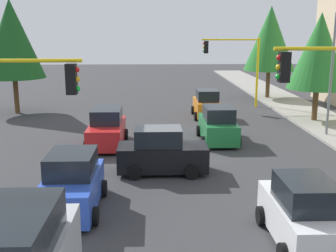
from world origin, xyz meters
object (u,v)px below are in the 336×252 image
(traffic_signal_near_right, at_px, (0,104))
(car_black, at_px, (162,152))
(car_white, at_px, (303,214))
(tree_roadside_far, at_px, (270,39))
(car_green, at_px, (218,125))
(car_blue, at_px, (72,184))
(car_orange, at_px, (207,105))
(street_lamp_curbside, at_px, (335,62))
(car_red, at_px, (107,129))
(tree_roadside_mid, at_px, (319,51))
(traffic_signal_far_left, at_px, (235,58))
(tree_opposite_side, at_px, (12,39))

(traffic_signal_near_right, relative_size, car_black, 1.37)
(traffic_signal_near_right, distance_m, car_white, 9.75)
(tree_roadside_far, height_order, car_green, tree_roadside_far)
(car_blue, bearing_deg, traffic_signal_near_right, -82.76)
(car_orange, bearing_deg, street_lamp_curbside, 44.53)
(car_white, bearing_deg, traffic_signal_near_right, -104.57)
(car_red, distance_m, car_white, 12.77)
(car_blue, relative_size, car_orange, 1.04)
(traffic_signal_near_right, xyz_separation_m, car_green, (-9.18, 8.37, -2.81))
(traffic_signal_near_right, height_order, tree_roadside_mid, tree_roadside_mid)
(traffic_signal_near_right, xyz_separation_m, street_lamp_curbside, (-9.61, 14.82, 0.64))
(traffic_signal_far_left, xyz_separation_m, car_white, (22.35, -2.26, -3.00))
(tree_roadside_mid, distance_m, car_red, 14.86)
(traffic_signal_far_left, height_order, car_blue, traffic_signal_far_left)
(car_green, bearing_deg, tree_roadside_far, 155.49)
(street_lamp_curbside, relative_size, tree_roadside_far, 0.86)
(car_green, relative_size, car_orange, 1.11)
(traffic_signal_near_right, bearing_deg, car_black, 127.78)
(tree_roadside_mid, relative_size, car_green, 1.75)
(car_green, bearing_deg, traffic_signal_far_left, 164.87)
(traffic_signal_near_right, height_order, car_black, traffic_signal_near_right)
(tree_roadside_mid, bearing_deg, car_blue, -44.65)
(car_white, height_order, car_orange, same)
(car_black, relative_size, car_red, 0.91)
(car_white, bearing_deg, car_green, -176.70)
(street_lamp_curbside, distance_m, tree_roadside_far, 14.43)
(tree_opposite_side, relative_size, car_black, 2.17)
(traffic_signal_far_left, height_order, car_black, traffic_signal_far_left)
(traffic_signal_far_left, bearing_deg, car_white, -5.77)
(street_lamp_curbside, distance_m, car_orange, 9.52)
(car_red, bearing_deg, car_white, 31.59)
(tree_opposite_side, distance_m, car_black, 18.10)
(traffic_signal_near_right, bearing_deg, car_red, 164.65)
(traffic_signal_far_left, xyz_separation_m, car_black, (16.00, -6.13, -3.00))
(car_green, bearing_deg, tree_roadside_mid, 123.58)
(street_lamp_curbside, xyz_separation_m, tree_roadside_mid, (-4.39, 0.80, 0.36))
(car_orange, bearing_deg, tree_opposite_side, -98.40)
(traffic_signal_far_left, height_order, car_green, traffic_signal_far_left)
(tree_opposite_side, bearing_deg, traffic_signal_far_left, 96.84)
(tree_roadside_mid, bearing_deg, car_orange, -105.41)
(car_red, height_order, car_white, same)
(tree_opposite_side, bearing_deg, street_lamp_curbside, 67.45)
(traffic_signal_far_left, xyz_separation_m, car_orange, (4.06, -2.69, -3.00))
(traffic_signal_near_right, distance_m, traffic_signal_far_left, 22.97)
(street_lamp_curbside, relative_size, car_blue, 1.81)
(car_orange, bearing_deg, tree_roadside_far, 141.03)
(tree_opposite_side, height_order, car_blue, tree_opposite_side)
(tree_roadside_far, bearing_deg, car_green, -24.51)
(traffic_signal_near_right, relative_size, car_blue, 1.35)
(car_red, bearing_deg, traffic_signal_near_right, -15.35)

